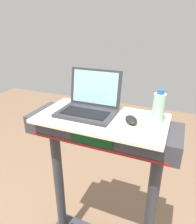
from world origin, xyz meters
TOP-DOWN VIEW (x-y plane):
  - desk_board at (0.00, 0.70)m, footprint 0.74×0.40m
  - laptop at (-0.09, 0.74)m, footprint 0.33×0.27m
  - computer_mouse at (0.18, 0.69)m, footprint 0.10×0.12m
  - water_bottle at (0.30, 0.76)m, footprint 0.07×0.07m

SIDE VIEW (x-z plane):
  - desk_board at x=0.00m, z-range 1.19..1.21m
  - computer_mouse at x=0.18m, z-range 1.21..1.24m
  - laptop at x=-0.09m, z-range 1.14..1.38m
  - water_bottle at x=0.30m, z-range 1.20..1.38m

